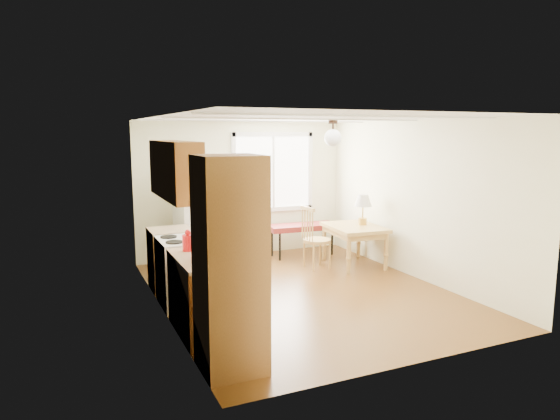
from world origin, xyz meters
TOP-DOWN VIEW (x-y plane):
  - room_shell at (0.00, 0.00)m, footprint 4.60×5.60m
  - kitchen_run at (-1.72, -0.63)m, footprint 0.65×3.40m
  - window_unit at (0.60, 2.47)m, footprint 1.64×0.05m
  - pendant_light at (0.70, 0.40)m, footprint 0.26×0.26m
  - refrigerator at (-1.00, 1.94)m, footprint 0.76×0.77m
  - bench at (0.98, 1.97)m, footprint 1.32×0.57m
  - dining_table at (1.50, 0.99)m, footprint 0.93×1.19m
  - chair at (0.71, 1.07)m, footprint 0.47×0.47m
  - table_lamp at (1.68, 1.01)m, footprint 0.31×0.31m
  - coffee_maker at (-1.72, -0.96)m, footprint 0.18×0.23m
  - kettle at (-1.78, -0.48)m, footprint 0.14×0.14m

SIDE VIEW (x-z plane):
  - bench at x=0.98m, z-range 0.23..0.83m
  - dining_table at x=1.50m, z-range 0.25..0.95m
  - chair at x=0.71m, z-range 0.08..1.15m
  - kitchen_run at x=-1.72m, z-range -0.26..1.94m
  - refrigerator at x=-1.00m, z-range 0.00..1.76m
  - kettle at x=-1.78m, z-range 0.88..1.14m
  - coffee_maker at x=-1.72m, z-range 0.86..1.18m
  - table_lamp at x=1.68m, z-range 0.82..1.35m
  - room_shell at x=0.00m, z-range -0.06..2.56m
  - window_unit at x=0.60m, z-range 0.79..2.31m
  - pendant_light at x=0.70m, z-range 2.04..2.44m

